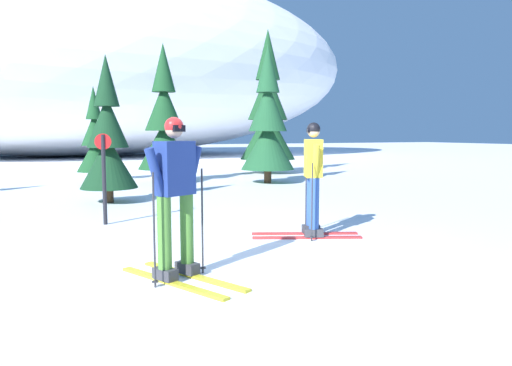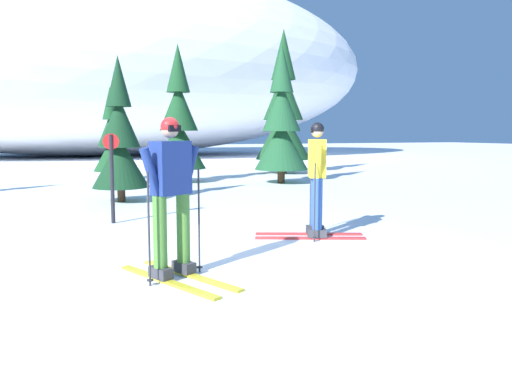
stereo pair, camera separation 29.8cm
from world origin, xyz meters
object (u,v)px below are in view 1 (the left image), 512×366
skier_navy_jacket (176,195)px  trail_marker_post (104,174)px  pine_tree_right (268,126)px  pine_tree_left (108,141)px  pine_tree_center_left (95,142)px  skier_yellow_jacket (312,178)px  pine_tree_center_right (164,125)px  pine_tree_far_right (268,114)px

skier_navy_jacket → trail_marker_post: 3.65m
trail_marker_post → pine_tree_right: bearing=42.9°
pine_tree_left → pine_tree_center_left: pine_tree_left is taller
skier_yellow_jacket → pine_tree_center_left: (-2.17, 10.51, 0.40)m
skier_navy_jacket → trail_marker_post: bearing=95.3°
pine_tree_center_right → trail_marker_post: size_ratio=2.79×
pine_tree_right → pine_tree_far_right: size_ratio=0.78×
pine_tree_center_left → pine_tree_far_right: size_ratio=0.56×
pine_tree_left → trail_marker_post: pine_tree_left is taller
pine_tree_right → pine_tree_far_right: (1.60, 3.38, 0.51)m
pine_tree_center_right → skier_navy_jacket: bearing=-102.6°
pine_tree_center_right → pine_tree_right: 3.32m
skier_yellow_jacket → pine_tree_far_right: 11.87m
skier_navy_jacket → pine_tree_center_left: size_ratio=0.56×
pine_tree_center_left → pine_tree_center_right: pine_tree_center_right is taller
skier_navy_jacket → pine_tree_far_right: pine_tree_far_right is taller
pine_tree_left → pine_tree_center_right: size_ratio=0.76×
pine_tree_left → trail_marker_post: size_ratio=2.12×
skier_navy_jacket → pine_tree_left: bearing=89.3°
skier_navy_jacket → trail_marker_post: (-0.34, 3.63, -0.03)m
skier_navy_jacket → pine_tree_center_right: (2.31, 10.34, 0.93)m
skier_navy_jacket → pine_tree_center_left: pine_tree_center_left is taller
pine_tree_center_left → pine_tree_left: bearing=-92.4°
skier_navy_jacket → pine_tree_far_right: (6.88, 12.23, 1.43)m
skier_navy_jacket → pine_tree_center_right: 10.64m
skier_navy_jacket → trail_marker_post: size_ratio=1.11×
pine_tree_far_right → trail_marker_post: bearing=-130.0°
skier_navy_jacket → pine_tree_far_right: 14.11m
pine_tree_center_left → pine_tree_far_right: bearing=3.7°
skier_navy_jacket → pine_tree_far_right: bearing=60.6°
pine_tree_center_right → pine_tree_right: bearing=-26.6°
skier_navy_jacket → pine_tree_left: size_ratio=0.53×
pine_tree_center_right → trail_marker_post: bearing=-111.6°
pine_tree_far_right → trail_marker_post: pine_tree_far_right is taller
pine_tree_center_left → pine_tree_center_right: bearing=-36.3°
pine_tree_center_left → pine_tree_right: size_ratio=0.72×
pine_tree_left → pine_tree_center_right: 4.57m
pine_tree_center_right → pine_tree_far_right: 4.97m
pine_tree_center_right → pine_tree_far_right: size_ratio=0.79×
skier_navy_jacket → pine_tree_center_right: size_ratio=0.40×
trail_marker_post → pine_tree_far_right: bearing=50.0°
skier_navy_jacket → skier_yellow_jacket: skier_navy_jacket is taller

